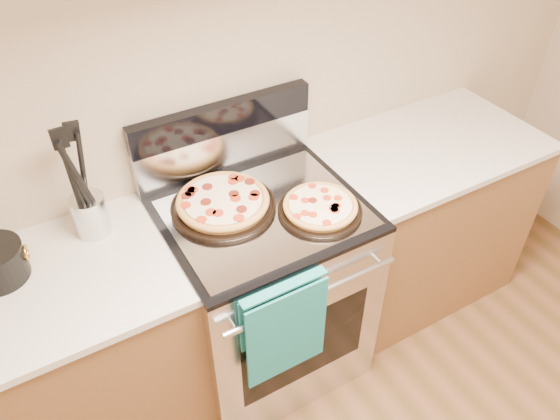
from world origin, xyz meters
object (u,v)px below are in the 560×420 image
range_body (264,291)px  pepperoni_pizza_back (223,203)px  pepperoni_pizza_front (320,207)px  utensil_crock (91,215)px

range_body → pepperoni_pizza_back: (-0.13, 0.07, 0.50)m
range_body → pepperoni_pizza_front: bearing=-35.8°
utensil_crock → pepperoni_pizza_front: bearing=-23.9°
utensil_crock → pepperoni_pizza_back: bearing=-16.9°
pepperoni_pizza_back → utensil_crock: utensil_crock is taller
pepperoni_pizza_back → range_body: bearing=-29.0°
range_body → utensil_crock: size_ratio=5.85×
pepperoni_pizza_back → pepperoni_pizza_front: 0.37m
pepperoni_pizza_back → utensil_crock: 0.48m
pepperoni_pizza_front → utensil_crock: 0.83m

